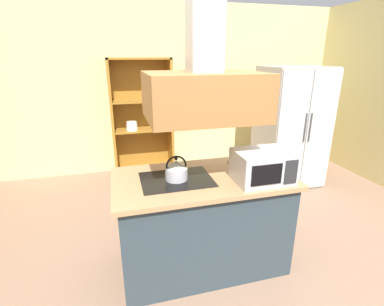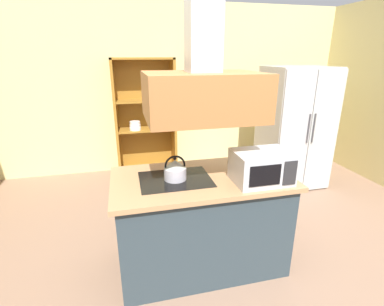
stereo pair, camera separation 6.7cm
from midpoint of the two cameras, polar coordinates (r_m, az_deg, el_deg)
name	(u,v)px [view 1 (the left image)]	position (r m, az deg, el deg)	size (l,w,h in m)	color
ground_plane	(235,283)	(2.77, 7.88, -24.44)	(7.80, 7.80, 0.00)	#866653
wall_back	(168,89)	(4.93, -5.24, 12.64)	(6.00, 0.12, 2.70)	beige
kitchen_island	(202,221)	(2.68, 1.27, -13.53)	(1.54, 0.83, 0.90)	#2B3A42
range_hood	(204,80)	(2.26, 1.51, 14.49)	(0.90, 0.70, 1.29)	#A56637
refrigerator	(291,127)	(4.50, 18.82, 4.94)	(0.90, 0.77, 1.75)	beige
dish_cabinet	(142,124)	(4.74, -10.44, 5.76)	(0.96, 0.40, 1.86)	#9E6A23
kettle	(176,170)	(2.38, -3.99, -3.38)	(0.19, 0.19, 0.21)	#B6B5C3
cutting_board	(248,164)	(2.75, 10.48, -2.28)	(0.34, 0.24, 0.02)	tan
microwave	(262,166)	(2.41, 13.20, -2.59)	(0.46, 0.35, 0.26)	#B7BABF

